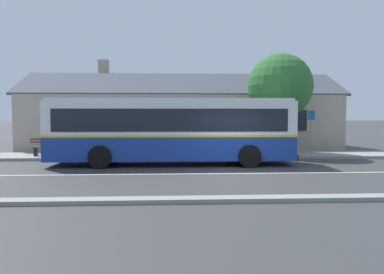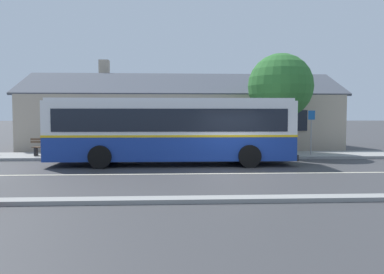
{
  "view_description": "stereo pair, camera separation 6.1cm",
  "coord_description": "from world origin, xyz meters",
  "px_view_note": "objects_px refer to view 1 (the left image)",
  "views": [
    {
      "loc": [
        -2.58,
        -14.47,
        2.28
      ],
      "look_at": [
        -1.61,
        3.26,
        1.26
      ],
      "focal_mm": 35.0,
      "sensor_mm": 36.0,
      "label": 1
    },
    {
      "loc": [
        -2.52,
        -14.47,
        2.28
      ],
      "look_at": [
        -1.61,
        3.26,
        1.26
      ],
      "focal_mm": 35.0,
      "sensor_mm": 36.0,
      "label": 2
    }
  ],
  "objects_px": {
    "transit_bus": "(172,129)",
    "bench_by_building": "(48,148)",
    "bus_stop_sign": "(311,128)",
    "street_tree_primary": "(280,87)"
  },
  "relations": [
    {
      "from": "transit_bus",
      "to": "bench_by_building",
      "type": "height_order",
      "value": "transit_bus"
    },
    {
      "from": "bus_stop_sign",
      "to": "bench_by_building",
      "type": "bearing_deg",
      "value": 177.34
    },
    {
      "from": "transit_bus",
      "to": "street_tree_primary",
      "type": "height_order",
      "value": "street_tree_primary"
    },
    {
      "from": "transit_bus",
      "to": "street_tree_primary",
      "type": "bearing_deg",
      "value": 31.06
    },
    {
      "from": "bench_by_building",
      "to": "bus_stop_sign",
      "type": "height_order",
      "value": "bus_stop_sign"
    },
    {
      "from": "bench_by_building",
      "to": "bus_stop_sign",
      "type": "bearing_deg",
      "value": -2.66
    },
    {
      "from": "street_tree_primary",
      "to": "bus_stop_sign",
      "type": "bearing_deg",
      "value": -53.41
    },
    {
      "from": "bus_stop_sign",
      "to": "street_tree_primary",
      "type": "bearing_deg",
      "value": 126.59
    },
    {
      "from": "street_tree_primary",
      "to": "bus_stop_sign",
      "type": "distance_m",
      "value": 3.06
    },
    {
      "from": "bench_by_building",
      "to": "street_tree_primary",
      "type": "xyz_separation_m",
      "value": [
        12.71,
        0.99,
        3.36
      ]
    }
  ]
}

